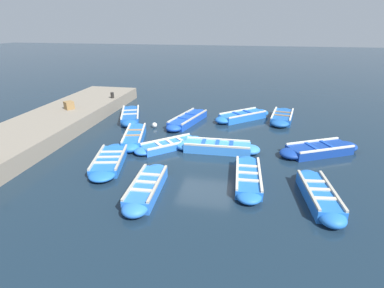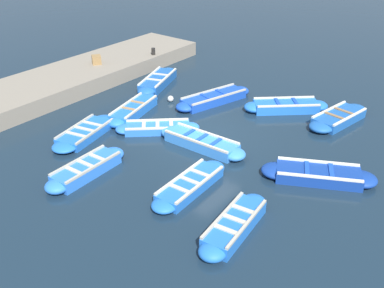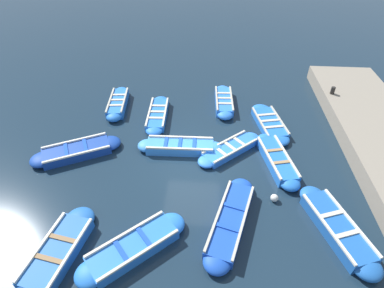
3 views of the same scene
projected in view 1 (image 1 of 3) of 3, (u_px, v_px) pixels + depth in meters
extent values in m
plane|color=#162838|center=(206.00, 145.00, 13.43)|extent=(120.00, 120.00, 0.00)
cube|color=blue|center=(243.00, 116.00, 16.80)|extent=(2.62, 2.47, 0.37)
ellipsoid|color=blue|center=(260.00, 113.00, 17.42)|extent=(1.25, 1.25, 0.37)
ellipsoid|color=blue|center=(223.00, 120.00, 16.17)|extent=(1.25, 1.25, 0.37)
cube|color=beige|center=(238.00, 111.00, 17.06)|extent=(2.01, 1.79, 0.07)
cube|color=beige|center=(248.00, 114.00, 16.37)|extent=(2.01, 1.79, 0.07)
cube|color=#1947B7|center=(248.00, 112.00, 16.90)|extent=(0.66, 0.72, 0.04)
cube|color=#1947B7|center=(238.00, 114.00, 16.54)|extent=(0.66, 0.72, 0.04)
cube|color=blue|center=(110.00, 161.00, 11.52)|extent=(1.50, 2.48, 0.29)
ellipsoid|color=blue|center=(116.00, 149.00, 12.60)|extent=(1.13, 1.15, 0.29)
ellipsoid|color=blue|center=(102.00, 175.00, 10.45)|extent=(1.13, 1.15, 0.29)
cube|color=#B2AD9E|center=(97.00, 157.00, 11.44)|extent=(0.58, 2.23, 0.07)
cube|color=#B2AD9E|center=(121.00, 156.00, 11.47)|extent=(0.58, 2.23, 0.07)
cube|color=beige|center=(112.00, 152.00, 11.92)|extent=(0.90, 0.33, 0.04)
cube|color=beige|center=(109.00, 157.00, 11.46)|extent=(0.90, 0.33, 0.04)
cube|color=beige|center=(106.00, 162.00, 11.01)|extent=(0.90, 0.33, 0.04)
cube|color=blue|center=(170.00, 145.00, 12.99)|extent=(2.36, 2.23, 0.28)
ellipsoid|color=blue|center=(194.00, 140.00, 13.57)|extent=(1.06, 1.06, 0.28)
ellipsoid|color=blue|center=(143.00, 151.00, 12.41)|extent=(1.06, 1.06, 0.28)
cube|color=beige|center=(166.00, 139.00, 13.21)|extent=(1.85, 1.66, 0.07)
cube|color=beige|center=(173.00, 144.00, 12.64)|extent=(1.85, 1.66, 0.07)
cube|color=beige|center=(180.00, 140.00, 13.18)|extent=(0.57, 0.62, 0.04)
cube|color=beige|center=(170.00, 142.00, 12.93)|extent=(0.57, 0.62, 0.04)
cube|color=beige|center=(159.00, 144.00, 12.68)|extent=(0.57, 0.62, 0.04)
cube|color=#3884E0|center=(217.00, 147.00, 12.65)|extent=(2.78, 0.90, 0.37)
ellipsoid|color=#3884E0|center=(250.00, 150.00, 12.44)|extent=(0.81, 0.79, 0.37)
ellipsoid|color=#3884E0|center=(185.00, 145.00, 12.87)|extent=(0.81, 0.79, 0.37)
cube|color=beige|center=(218.00, 139.00, 12.92)|extent=(2.71, 0.13, 0.07)
cube|color=beige|center=(217.00, 146.00, 12.22)|extent=(2.71, 0.13, 0.07)
cube|color=#1947B7|center=(231.00, 144.00, 12.48)|extent=(0.15, 0.74, 0.04)
cube|color=#1947B7|center=(217.00, 143.00, 12.58)|extent=(0.15, 0.74, 0.04)
cube|color=#1947B7|center=(204.00, 142.00, 12.67)|extent=(0.15, 0.74, 0.04)
cube|color=#1E59AD|center=(282.00, 117.00, 16.70)|extent=(1.44, 2.53, 0.36)
ellipsoid|color=#1E59AD|center=(284.00, 111.00, 17.72)|extent=(1.10, 1.13, 0.36)
ellipsoid|color=#1E59AD|center=(280.00, 123.00, 15.67)|extent=(1.10, 1.13, 0.36)
cube|color=silver|center=(274.00, 112.00, 16.77)|extent=(0.49, 2.31, 0.07)
cube|color=silver|center=(292.00, 114.00, 16.46)|extent=(0.49, 2.31, 0.07)
cube|color=olive|center=(283.00, 112.00, 16.91)|extent=(0.92, 0.30, 0.04)
cube|color=olive|center=(282.00, 115.00, 16.33)|extent=(0.92, 0.30, 0.04)
cube|color=#1E59AD|center=(131.00, 116.00, 16.85)|extent=(1.77, 2.84, 0.40)
ellipsoid|color=#1E59AD|center=(131.00, 109.00, 18.08)|extent=(1.09, 1.11, 0.40)
ellipsoid|color=#1E59AD|center=(130.00, 123.00, 15.63)|extent=(1.09, 1.11, 0.40)
cube|color=silver|center=(123.00, 112.00, 16.71)|extent=(0.96, 2.51, 0.07)
cube|color=silver|center=(138.00, 111.00, 16.82)|extent=(0.96, 2.51, 0.07)
cube|color=beige|center=(131.00, 110.00, 17.12)|extent=(0.81, 0.40, 0.04)
cube|color=beige|center=(130.00, 114.00, 16.42)|extent=(0.81, 0.40, 0.04)
cube|color=blue|center=(248.00, 177.00, 10.29)|extent=(0.94, 2.53, 0.31)
ellipsoid|color=blue|center=(247.00, 162.00, 11.43)|extent=(0.81, 0.83, 0.31)
ellipsoid|color=blue|center=(249.00, 197.00, 9.15)|extent=(0.81, 0.83, 0.31)
cube|color=beige|center=(237.00, 172.00, 10.27)|extent=(0.18, 2.45, 0.07)
cube|color=beige|center=(260.00, 173.00, 10.17)|extent=(0.18, 2.45, 0.07)
cube|color=beige|center=(248.00, 166.00, 10.71)|extent=(0.75, 0.17, 0.04)
cube|color=beige|center=(248.00, 173.00, 10.22)|extent=(0.75, 0.17, 0.04)
cube|color=beige|center=(249.00, 180.00, 9.74)|extent=(0.75, 0.17, 0.04)
cube|color=blue|center=(147.00, 188.00, 9.59)|extent=(0.93, 2.41, 0.38)
ellipsoid|color=blue|center=(156.00, 171.00, 10.67)|extent=(0.80, 0.82, 0.38)
ellipsoid|color=blue|center=(135.00, 209.00, 8.50)|extent=(0.80, 0.82, 0.38)
cube|color=#B2AD9E|center=(135.00, 181.00, 9.55)|extent=(0.18, 2.33, 0.07)
cube|color=#B2AD9E|center=(158.00, 182.00, 9.45)|extent=(0.18, 2.33, 0.07)
cube|color=beige|center=(151.00, 175.00, 9.97)|extent=(0.73, 0.17, 0.04)
cube|color=beige|center=(146.00, 182.00, 9.51)|extent=(0.73, 0.17, 0.04)
cube|color=beige|center=(142.00, 190.00, 9.05)|extent=(0.73, 0.17, 0.04)
cube|color=blue|center=(319.00, 195.00, 9.16)|extent=(1.05, 2.45, 0.38)
ellipsoid|color=blue|center=(308.00, 177.00, 10.26)|extent=(0.81, 0.83, 0.38)
ellipsoid|color=blue|center=(333.00, 219.00, 8.07)|extent=(0.81, 0.83, 0.38)
cube|color=#B2AD9E|center=(308.00, 188.00, 9.11)|extent=(0.33, 2.32, 0.07)
cube|color=#B2AD9E|center=(332.00, 189.00, 9.05)|extent=(0.33, 2.32, 0.07)
cube|color=beige|center=(315.00, 181.00, 9.55)|extent=(0.71, 0.22, 0.04)
cube|color=beige|center=(320.00, 189.00, 9.08)|extent=(0.71, 0.22, 0.04)
cube|color=beige|center=(325.00, 198.00, 8.62)|extent=(0.71, 0.22, 0.04)
cube|color=blue|center=(135.00, 137.00, 13.82)|extent=(1.38, 2.66, 0.38)
ellipsoid|color=blue|center=(138.00, 128.00, 15.00)|extent=(0.90, 0.92, 0.38)
ellipsoid|color=blue|center=(130.00, 147.00, 12.64)|extent=(0.90, 0.92, 0.38)
cube|color=beige|center=(126.00, 132.00, 13.72)|extent=(0.65, 2.44, 0.07)
cube|color=beige|center=(142.00, 132.00, 13.75)|extent=(0.65, 2.44, 0.07)
cube|color=#9E7A51|center=(135.00, 130.00, 14.07)|extent=(0.73, 0.30, 0.04)
cube|color=#9E7A51|center=(133.00, 135.00, 13.41)|extent=(0.73, 0.30, 0.04)
cube|color=#1947B7|center=(188.00, 120.00, 16.24)|extent=(1.69, 3.14, 0.36)
ellipsoid|color=#1947B7|center=(200.00, 113.00, 17.48)|extent=(1.03, 1.05, 0.36)
ellipsoid|color=#1947B7|center=(174.00, 128.00, 15.00)|extent=(1.03, 1.05, 0.36)
cube|color=#B2AD9E|center=(181.00, 115.00, 16.33)|extent=(0.89, 2.86, 0.07)
cube|color=#B2AD9E|center=(195.00, 117.00, 15.98)|extent=(0.89, 2.86, 0.07)
cube|color=#1947B7|center=(192.00, 114.00, 16.51)|extent=(0.80, 0.35, 0.04)
cube|color=#1947B7|center=(184.00, 118.00, 15.81)|extent=(0.80, 0.35, 0.04)
cube|color=navy|center=(319.00, 150.00, 12.45)|extent=(2.81, 2.11, 0.35)
ellipsoid|color=navy|center=(345.00, 146.00, 12.78)|extent=(1.29, 1.28, 0.35)
ellipsoid|color=navy|center=(292.00, 153.00, 12.11)|extent=(1.29, 1.28, 0.35)
cube|color=silver|center=(313.00, 141.00, 12.78)|extent=(2.33, 1.25, 0.07)
cube|color=silver|center=(328.00, 149.00, 11.95)|extent=(2.33, 1.25, 0.07)
cube|color=#1947B7|center=(328.00, 144.00, 12.47)|extent=(0.53, 0.86, 0.04)
cube|color=#1947B7|center=(312.00, 146.00, 12.27)|extent=(0.53, 0.86, 0.04)
cube|color=gray|center=(47.00, 126.00, 14.68)|extent=(3.40, 15.67, 0.72)
cylinder|color=black|center=(112.00, 95.00, 18.48)|extent=(0.20, 0.20, 0.35)
cube|color=olive|center=(69.00, 105.00, 16.12)|extent=(0.59, 0.59, 0.43)
sphere|color=silver|center=(154.00, 125.00, 15.53)|extent=(0.27, 0.27, 0.27)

